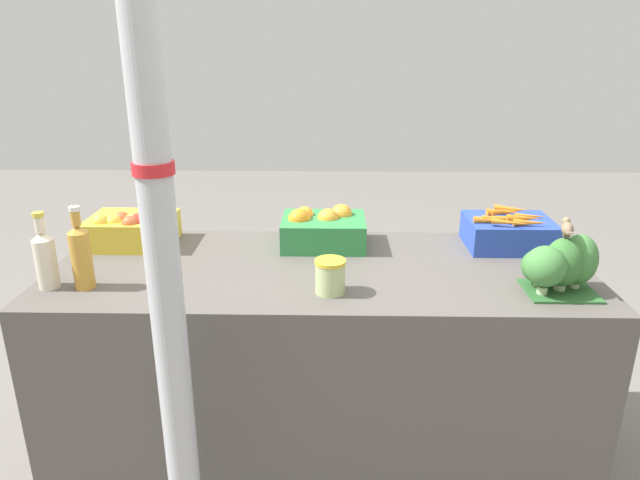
{
  "coord_description": "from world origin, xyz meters",
  "views": [
    {
      "loc": [
        0.04,
        -1.9,
        1.55
      ],
      "look_at": [
        0.0,
        0.0,
        0.88
      ],
      "focal_mm": 32.0,
      "sensor_mm": 36.0,
      "label": 1
    }
  ],
  "objects_px": {
    "carrot_crate": "(509,231)",
    "juice_bottle_cloudy": "(45,257)",
    "sparrow_bird": "(567,228)",
    "juice_bottle_amber": "(81,255)",
    "apple_crate": "(131,228)",
    "support_pole": "(158,215)",
    "broccoli_pile": "(559,265)",
    "pickle_jar": "(330,276)",
    "orange_crate": "(322,228)"
  },
  "relations": [
    {
      "from": "broccoli_pile",
      "to": "sparrow_bird",
      "type": "height_order",
      "value": "sparrow_bird"
    },
    {
      "from": "support_pole",
      "to": "carrot_crate",
      "type": "distance_m",
      "value": 1.42
    },
    {
      "from": "sparrow_bird",
      "to": "carrot_crate",
      "type": "bearing_deg",
      "value": 20.85
    },
    {
      "from": "juice_bottle_cloudy",
      "to": "juice_bottle_amber",
      "type": "distance_m",
      "value": 0.12
    },
    {
      "from": "juice_bottle_amber",
      "to": "pickle_jar",
      "type": "xyz_separation_m",
      "value": [
        0.8,
        -0.02,
        -0.06
      ]
    },
    {
      "from": "support_pole",
      "to": "sparrow_bird",
      "type": "relative_size",
      "value": 17.21
    },
    {
      "from": "juice_bottle_cloudy",
      "to": "support_pole",
      "type": "bearing_deg",
      "value": -38.34
    },
    {
      "from": "orange_crate",
      "to": "juice_bottle_amber",
      "type": "distance_m",
      "value": 0.88
    },
    {
      "from": "apple_crate",
      "to": "orange_crate",
      "type": "relative_size",
      "value": 1.0
    },
    {
      "from": "juice_bottle_cloudy",
      "to": "pickle_jar",
      "type": "distance_m",
      "value": 0.92
    },
    {
      "from": "support_pole",
      "to": "broccoli_pile",
      "type": "bearing_deg",
      "value": 19.56
    },
    {
      "from": "orange_crate",
      "to": "carrot_crate",
      "type": "distance_m",
      "value": 0.73
    },
    {
      "from": "support_pole",
      "to": "pickle_jar",
      "type": "bearing_deg",
      "value": 42.94
    },
    {
      "from": "broccoli_pile",
      "to": "sparrow_bird",
      "type": "xyz_separation_m",
      "value": [
        0.01,
        0.0,
        0.12
      ]
    },
    {
      "from": "apple_crate",
      "to": "juice_bottle_cloudy",
      "type": "bearing_deg",
      "value": -108.53
    },
    {
      "from": "carrot_crate",
      "to": "orange_crate",
      "type": "bearing_deg",
      "value": 179.62
    },
    {
      "from": "apple_crate",
      "to": "carrot_crate",
      "type": "relative_size",
      "value": 1.0
    },
    {
      "from": "broccoli_pile",
      "to": "pickle_jar",
      "type": "xyz_separation_m",
      "value": [
        -0.73,
        -0.02,
        -0.04
      ]
    },
    {
      "from": "sparrow_bird",
      "to": "orange_crate",
      "type": "bearing_deg",
      "value": 76.22
    },
    {
      "from": "pickle_jar",
      "to": "sparrow_bird",
      "type": "relative_size",
      "value": 0.84
    },
    {
      "from": "support_pole",
      "to": "juice_bottle_cloudy",
      "type": "xyz_separation_m",
      "value": [
        -0.51,
        0.4,
        -0.27
      ]
    },
    {
      "from": "broccoli_pile",
      "to": "sparrow_bird",
      "type": "bearing_deg",
      "value": 26.92
    },
    {
      "from": "carrot_crate",
      "to": "juice_bottle_amber",
      "type": "bearing_deg",
      "value": -164.3
    },
    {
      "from": "support_pole",
      "to": "juice_bottle_amber",
      "type": "height_order",
      "value": "support_pole"
    },
    {
      "from": "juice_bottle_cloudy",
      "to": "pickle_jar",
      "type": "relative_size",
      "value": 2.3
    },
    {
      "from": "support_pole",
      "to": "broccoli_pile",
      "type": "height_order",
      "value": "support_pole"
    },
    {
      "from": "sparrow_bird",
      "to": "apple_crate",
      "type": "bearing_deg",
      "value": 89.75
    },
    {
      "from": "carrot_crate",
      "to": "pickle_jar",
      "type": "distance_m",
      "value": 0.82
    },
    {
      "from": "juice_bottle_amber",
      "to": "sparrow_bird",
      "type": "bearing_deg",
      "value": 0.24
    },
    {
      "from": "juice_bottle_cloudy",
      "to": "sparrow_bird",
      "type": "bearing_deg",
      "value": 0.22
    },
    {
      "from": "apple_crate",
      "to": "carrot_crate",
      "type": "xyz_separation_m",
      "value": [
        1.48,
        0.01,
        -0.01
      ]
    },
    {
      "from": "apple_crate",
      "to": "pickle_jar",
      "type": "bearing_deg",
      "value": -28.88
    },
    {
      "from": "broccoli_pile",
      "to": "juice_bottle_amber",
      "type": "bearing_deg",
      "value": -179.93
    },
    {
      "from": "apple_crate",
      "to": "juice_bottle_amber",
      "type": "distance_m",
      "value": 0.42
    },
    {
      "from": "apple_crate",
      "to": "sparrow_bird",
      "type": "distance_m",
      "value": 1.58
    },
    {
      "from": "carrot_crate",
      "to": "pickle_jar",
      "type": "xyz_separation_m",
      "value": [
        -0.69,
        -0.44,
        -0.01
      ]
    },
    {
      "from": "support_pole",
      "to": "juice_bottle_cloudy",
      "type": "bearing_deg",
      "value": 141.66
    },
    {
      "from": "apple_crate",
      "to": "juice_bottle_cloudy",
      "type": "relative_size",
      "value": 1.26
    },
    {
      "from": "support_pole",
      "to": "orange_crate",
      "type": "distance_m",
      "value": 0.96
    },
    {
      "from": "support_pole",
      "to": "sparrow_bird",
      "type": "xyz_separation_m",
      "value": [
        1.15,
        0.41,
        -0.16
      ]
    },
    {
      "from": "carrot_crate",
      "to": "broccoli_pile",
      "type": "distance_m",
      "value": 0.42
    },
    {
      "from": "sparrow_bird",
      "to": "juice_bottle_cloudy",
      "type": "bearing_deg",
      "value": 104.89
    },
    {
      "from": "support_pole",
      "to": "broccoli_pile",
      "type": "distance_m",
      "value": 1.25
    },
    {
      "from": "carrot_crate",
      "to": "juice_bottle_cloudy",
      "type": "xyz_separation_m",
      "value": [
        -1.62,
        -0.42,
        0.04
      ]
    },
    {
      "from": "carrot_crate",
      "to": "juice_bottle_amber",
      "type": "distance_m",
      "value": 1.56
    },
    {
      "from": "orange_crate",
      "to": "broccoli_pile",
      "type": "height_order",
      "value": "broccoli_pile"
    },
    {
      "from": "juice_bottle_amber",
      "to": "sparrow_bird",
      "type": "height_order",
      "value": "juice_bottle_amber"
    },
    {
      "from": "juice_bottle_amber",
      "to": "pickle_jar",
      "type": "distance_m",
      "value": 0.81
    },
    {
      "from": "carrot_crate",
      "to": "juice_bottle_cloudy",
      "type": "bearing_deg",
      "value": -165.4
    },
    {
      "from": "apple_crate",
      "to": "orange_crate",
      "type": "height_order",
      "value": "orange_crate"
    }
  ]
}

